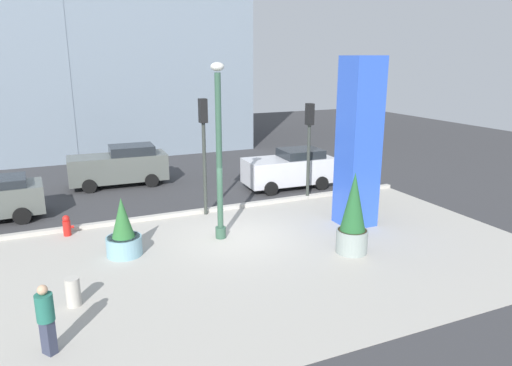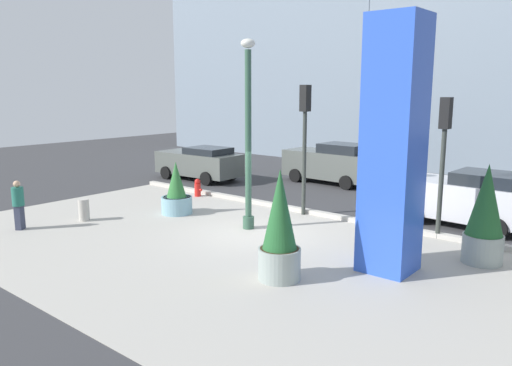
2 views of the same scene
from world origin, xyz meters
TOP-DOWN VIEW (x-y plane):
  - ground_plane at (0.00, 4.00)m, footprint 60.00×60.00m
  - plaza_pavement at (0.00, -2.00)m, footprint 18.00×10.00m
  - curb_strip at (0.00, 3.12)m, footprint 18.00×0.24m
  - lamp_post at (-0.55, 0.26)m, footprint 0.44×0.44m
  - art_pillar_blue at (4.52, -0.39)m, footprint 1.21×1.21m
  - potted_plant_near_right at (6.16, 1.63)m, footprint 1.00×1.00m
  - potted_plant_curbside at (2.84, -2.60)m, footprint 1.00×1.00m
  - potted_plant_near_left at (-3.81, 0.11)m, footprint 1.10×1.10m
  - fire_hydrant at (-5.37, 2.64)m, footprint 0.36×0.26m
  - concrete_bollard at (-5.47, -2.57)m, footprint 0.36×0.36m
  - traffic_light_far_side at (-0.23, 2.89)m, footprint 0.28×0.42m
  - traffic_light_corner at (4.50, 3.08)m, footprint 0.28×0.42m
  - car_intersection at (4.68, 5.11)m, footprint 4.26×2.22m
  - car_passing_lane at (-2.64, 8.79)m, footprint 4.64×2.11m
  - pedestrian_by_curb at (-6.06, -4.47)m, footprint 0.50×0.50m

SIDE VIEW (x-z plane):
  - ground_plane at x=0.00m, z-range 0.00..0.00m
  - plaza_pavement at x=0.00m, z-range -0.01..0.01m
  - curb_strip at x=0.00m, z-range 0.00..0.16m
  - fire_hydrant at x=-5.37m, z-range -0.01..0.74m
  - concrete_bollard at x=-5.47m, z-range 0.00..0.75m
  - potted_plant_near_left at x=-3.81m, z-range -0.21..1.67m
  - pedestrian_by_curb at x=-6.06m, z-range 0.08..1.67m
  - car_intersection at x=4.68m, z-range 0.01..1.83m
  - car_passing_lane at x=-2.64m, z-range 0.00..1.93m
  - potted_plant_curbside at x=2.84m, z-range -0.14..2.50m
  - potted_plant_near_right at x=6.16m, z-range -0.06..2.52m
  - traffic_light_corner at x=4.50m, z-range 0.75..4.92m
  - lamp_post at x=-0.55m, z-range -0.08..5.81m
  - art_pillar_blue at x=4.52m, z-range 0.00..6.10m
  - traffic_light_far_side at x=-0.23m, z-range 0.80..5.35m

